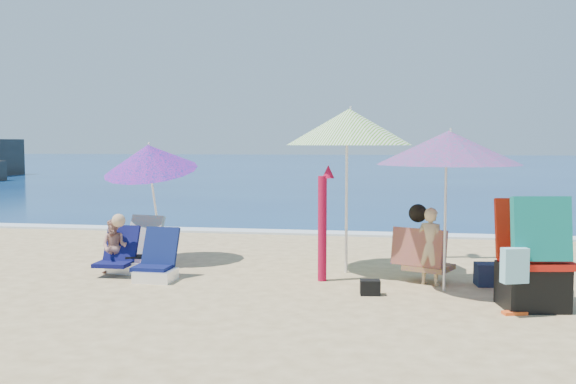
% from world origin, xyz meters
% --- Properties ---
extents(ground, '(120.00, 120.00, 0.00)m').
position_xyz_m(ground, '(0.00, 0.00, 0.00)').
color(ground, '#D8BC84').
rests_on(ground, ground).
extents(sea, '(120.00, 80.00, 0.12)m').
position_xyz_m(sea, '(0.00, 45.00, -0.05)').
color(sea, navy).
rests_on(sea, ground).
extents(foam, '(120.00, 0.50, 0.04)m').
position_xyz_m(foam, '(0.00, 5.10, 0.02)').
color(foam, white).
rests_on(foam, ground).
extents(umbrella_turquoise, '(1.70, 1.70, 1.88)m').
position_xyz_m(umbrella_turquoise, '(1.62, 0.65, 1.66)').
color(umbrella_turquoise, silver).
rests_on(umbrella_turquoise, ground).
extents(umbrella_striped, '(2.03, 2.03, 2.20)m').
position_xyz_m(umbrella_striped, '(0.41, 1.59, 1.92)').
color(umbrella_striped, white).
rests_on(umbrella_striped, ground).
extents(umbrella_blue, '(1.49, 1.54, 1.83)m').
position_xyz_m(umbrella_blue, '(-2.45, 1.82, 1.50)').
color(umbrella_blue, white).
rests_on(umbrella_blue, ground).
extents(furled_umbrella, '(0.21, 0.17, 1.44)m').
position_xyz_m(furled_umbrella, '(0.15, 0.97, 0.79)').
color(furled_umbrella, '#A40B2E').
rests_on(furled_umbrella, ground).
extents(chair_navy, '(0.51, 0.59, 0.64)m').
position_xyz_m(chair_navy, '(-1.91, 0.66, 0.17)').
color(chair_navy, '#0C1345').
rests_on(chair_navy, ground).
extents(chair_rainbow, '(0.65, 0.76, 0.72)m').
position_xyz_m(chair_rainbow, '(-2.40, 1.17, 0.19)').
color(chair_rainbow, '#EB525E').
rests_on(chair_rainbow, ground).
extents(camp_chair_left, '(0.60, 0.64, 0.90)m').
position_xyz_m(camp_chair_left, '(2.50, 0.08, 0.27)').
color(camp_chair_left, red).
rests_on(camp_chair_left, ground).
extents(camp_chair_right, '(0.78, 0.90, 1.19)m').
position_xyz_m(camp_chair_right, '(2.44, -0.04, 0.43)').
color(camp_chair_right, red).
rests_on(camp_chair_right, ground).
extents(person_center, '(0.80, 0.65, 0.95)m').
position_xyz_m(person_center, '(1.39, 1.01, 0.46)').
color(person_center, tan).
rests_on(person_center, ground).
extents(person_left, '(0.47, 0.53, 0.80)m').
position_xyz_m(person_left, '(-2.56, 0.90, 0.36)').
color(person_left, tan).
rests_on(person_left, ground).
extents(bag_black_a, '(0.34, 0.26, 0.23)m').
position_xyz_m(bag_black_a, '(-2.28, 1.02, 0.12)').
color(bag_black_a, black).
rests_on(bag_black_a, ground).
extents(bag_navy_b, '(0.39, 0.31, 0.27)m').
position_xyz_m(bag_navy_b, '(2.17, 1.04, 0.13)').
color(bag_navy_b, '#1A223B').
rests_on(bag_navy_b, ground).
extents(bag_black_b, '(0.24, 0.18, 0.17)m').
position_xyz_m(bag_black_b, '(0.76, 0.30, 0.09)').
color(bag_black_b, black).
rests_on(bag_black_b, ground).
extents(orange_item, '(0.26, 0.17, 0.03)m').
position_xyz_m(orange_item, '(2.23, -0.31, 0.02)').
color(orange_item, '#FF561A').
rests_on(orange_item, ground).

